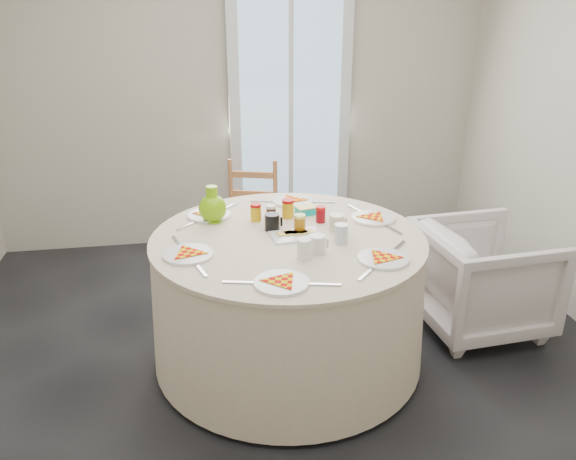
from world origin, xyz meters
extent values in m
plane|color=black|center=(0.00, 0.00, 0.00)|extent=(4.00, 4.00, 0.00)
cube|color=#BCB5A3|center=(0.00, 2.00, 1.30)|extent=(4.00, 0.02, 2.60)
cube|color=silver|center=(0.40, 1.95, 1.05)|extent=(1.00, 0.08, 2.10)
cylinder|color=beige|center=(0.07, 0.15, 0.38)|extent=(1.53, 1.53, 0.78)
imported|color=silver|center=(1.33, 0.27, 0.39)|extent=(0.73, 0.77, 0.75)
cube|color=#05B6B6|center=(0.24, 0.47, 0.79)|extent=(0.14, 0.11, 0.05)
camera|label=1|loc=(-0.40, -2.61, 1.94)|focal=35.00mm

